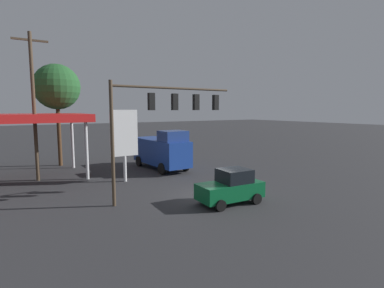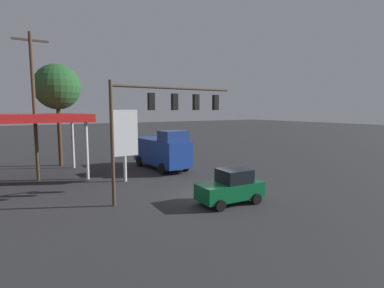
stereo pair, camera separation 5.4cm
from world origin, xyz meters
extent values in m
plane|color=#2D2D30|center=(0.00, 0.00, 0.00)|extent=(200.00, 200.00, 0.00)
cylinder|color=#473828|center=(5.70, -1.18, 3.47)|extent=(0.20, 0.20, 6.94)
cylinder|color=#473828|center=(1.72, -1.18, 6.64)|extent=(7.96, 0.14, 0.14)
cube|color=black|center=(3.33, -1.18, 5.82)|extent=(0.36, 0.28, 1.00)
sphere|color=#FF4141|center=(3.33, -1.36, 6.12)|extent=(0.22, 0.22, 0.22)
sphere|color=#392305|center=(3.33, -1.36, 5.82)|extent=(0.22, 0.22, 0.22)
sphere|color=black|center=(3.33, -1.36, 5.52)|extent=(0.22, 0.22, 0.22)
cube|color=black|center=(1.78, -1.18, 5.82)|extent=(0.36, 0.28, 1.00)
sphere|color=#FF4141|center=(1.78, -1.36, 6.12)|extent=(0.22, 0.22, 0.22)
sphere|color=#392305|center=(1.78, -1.36, 5.82)|extent=(0.22, 0.22, 0.22)
sphere|color=black|center=(1.78, -1.36, 5.52)|extent=(0.22, 0.22, 0.22)
cube|color=black|center=(0.22, -1.18, 5.82)|extent=(0.36, 0.28, 1.00)
sphere|color=#FF4141|center=(0.22, -1.36, 6.12)|extent=(0.22, 0.22, 0.22)
sphere|color=#392305|center=(0.22, -1.36, 5.82)|extent=(0.22, 0.22, 0.22)
sphere|color=black|center=(0.22, -1.36, 5.52)|extent=(0.22, 0.22, 0.22)
cube|color=black|center=(-1.33, -1.18, 5.82)|extent=(0.36, 0.28, 1.00)
sphere|color=#FF4141|center=(-1.33, -1.36, 6.12)|extent=(0.22, 0.22, 0.22)
sphere|color=#392305|center=(-1.33, -1.36, 5.82)|extent=(0.22, 0.22, 0.22)
sphere|color=black|center=(-1.33, -1.36, 5.52)|extent=(0.22, 0.22, 0.22)
cylinder|color=#473828|center=(8.62, -10.17, 5.46)|extent=(0.26, 0.26, 10.92)
cube|color=#473828|center=(8.62, -10.17, 10.32)|extent=(2.40, 0.14, 0.14)
cube|color=red|center=(10.40, -11.28, 4.71)|extent=(11.31, 6.51, 0.60)
cube|color=red|center=(10.40, -14.55, 4.71)|extent=(11.31, 0.06, 0.36)
cylinder|color=silver|center=(5.34, -13.93, 2.21)|extent=(0.24, 0.24, 4.41)
cylinder|color=silver|center=(5.34, -8.62, 2.21)|extent=(0.24, 0.24, 4.41)
cylinder|color=silver|center=(3.16, -6.34, 2.67)|extent=(0.24, 0.24, 5.33)
cube|color=white|center=(3.16, -6.34, 3.64)|extent=(2.03, 0.24, 3.40)
cube|color=black|center=(3.16, -6.47, 3.64)|extent=(1.42, 0.04, 1.19)
cube|color=#0C592D|center=(-0.06, 1.94, 0.76)|extent=(3.90, 1.94, 0.90)
cube|color=black|center=(-0.36, 1.96, 1.59)|extent=(1.80, 1.67, 0.76)
cylinder|color=black|center=(1.23, 2.73, 0.31)|extent=(0.63, 0.26, 0.62)
cylinder|color=black|center=(1.12, 0.99, 0.31)|extent=(0.63, 0.26, 0.62)
cylinder|color=black|center=(-1.23, 2.89, 0.31)|extent=(0.63, 0.26, 0.62)
cylinder|color=black|center=(-1.35, 1.15, 0.31)|extent=(0.63, 0.26, 0.62)
cube|color=navy|center=(-1.29, -9.24, 1.58)|extent=(2.59, 6.89, 2.20)
cube|color=navy|center=(-1.38, -7.14, 3.13)|extent=(2.19, 1.89, 0.90)
cylinder|color=black|center=(-2.56, -7.08, 0.48)|extent=(0.26, 0.97, 0.96)
cylinder|color=black|center=(-0.22, -6.98, 0.48)|extent=(0.26, 0.97, 0.96)
cylinder|color=black|center=(-2.37, -11.50, 0.48)|extent=(0.26, 0.97, 0.96)
cylinder|color=black|center=(-0.03, -11.39, 0.48)|extent=(0.26, 0.97, 0.96)
cylinder|color=#4C331E|center=(6.15, -15.79, 2.99)|extent=(0.36, 0.36, 5.98)
sphere|color=#235628|center=(6.15, -15.79, 7.45)|extent=(4.20, 4.20, 4.20)
camera|label=1|loc=(10.78, 14.83, 5.38)|focal=28.00mm
camera|label=2|loc=(10.73, 14.86, 5.38)|focal=28.00mm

